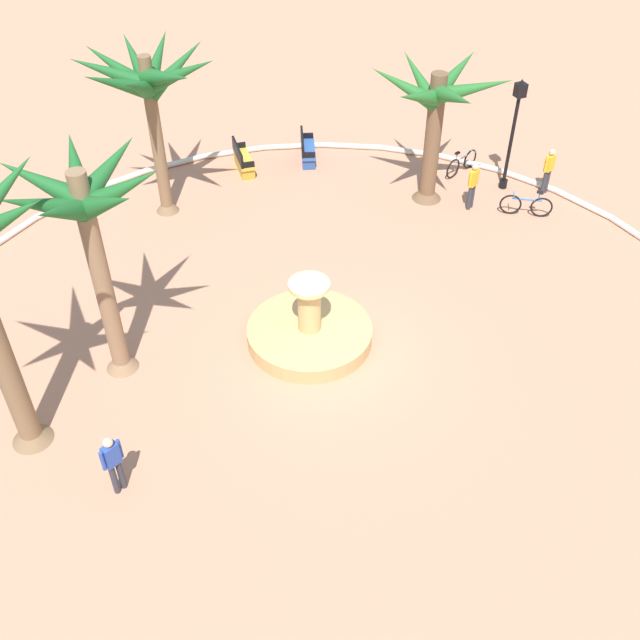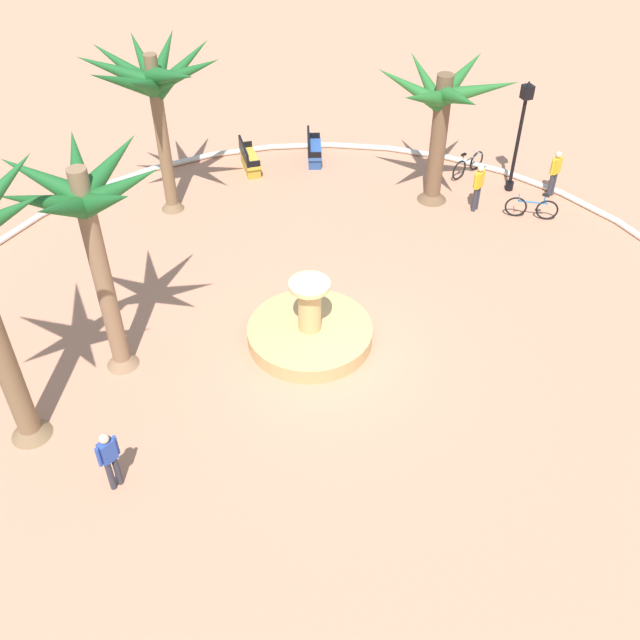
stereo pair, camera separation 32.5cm
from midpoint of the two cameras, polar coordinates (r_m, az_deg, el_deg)
The scene contains 14 objects.
ground_plane at distance 19.51m, azimuth -0.13°, elevation -2.50°, with size 80.00×80.00×0.00m, color tan.
plaza_curb at distance 19.44m, azimuth -0.13°, elevation -2.28°, with size 22.98×22.98×0.20m, color silver.
fountain at distance 19.66m, azimuth -1.28°, elevation -0.94°, with size 3.35×3.35×1.95m.
palm_tree_by_curb at distance 23.58m, azimuth -13.65°, elevation 17.21°, with size 4.41×4.31×5.52m.
palm_tree_mid_plaza at distance 17.09m, azimuth -18.08°, elevation 7.37°, with size 3.67×3.65×5.96m.
palm_tree_far_side at distance 24.33m, azimuth 8.55°, elevation 15.97°, with size 4.51×4.26×4.67m.
bench_east at distance 27.82m, azimuth -1.33°, elevation 12.87°, with size 1.68×1.01×1.00m.
bench_southeast at distance 27.32m, azimuth -6.29°, elevation 12.07°, with size 1.64×0.67×1.00m.
lamppost at distance 25.95m, azimuth 14.39°, elevation 14.29°, with size 0.32×0.32×3.93m.
bicycle_red_frame at distance 27.42m, azimuth 10.54°, elevation 11.82°, with size 0.73×1.62×0.94m.
bicycle_by_lamppost at distance 25.43m, azimuth 15.29°, elevation 8.55°, with size 0.98×1.48×0.94m.
person_cyclist_helmet at distance 25.14m, azimuth 11.36°, elevation 10.30°, with size 0.34×0.48×1.66m.
person_cyclist_photo at distance 26.58m, azimuth 16.90°, elevation 11.11°, with size 0.31×0.50×1.68m.
person_pedestrian_stroll at distance 16.48m, azimuth -16.24°, elevation -10.47°, with size 0.33×0.48×1.68m.
Camera 1 is at (-13.06, 5.56, 13.39)m, focal length 41.41 mm.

